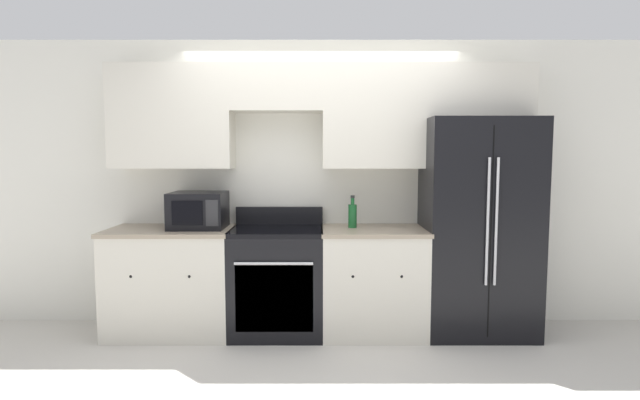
# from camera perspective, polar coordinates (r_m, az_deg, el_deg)

# --- Properties ---
(ground_plane) EXTENTS (12.00, 12.00, 0.00)m
(ground_plane) POSITION_cam_1_polar(r_m,az_deg,el_deg) (4.28, 0.01, -16.30)
(ground_plane) COLOR beige
(wall_back) EXTENTS (8.00, 0.39, 2.60)m
(wall_back) POSITION_cam_1_polar(r_m,az_deg,el_deg) (4.55, 0.28, 5.27)
(wall_back) COLOR silver
(wall_back) RESTS_ON ground_plane
(lower_cabinets_left) EXTENTS (1.08, 0.64, 0.93)m
(lower_cabinets_left) POSITION_cam_1_polar(r_m,az_deg,el_deg) (4.62, -16.71, -8.84)
(lower_cabinets_left) COLOR beige
(lower_cabinets_left) RESTS_ON ground_plane
(lower_cabinets_right) EXTENTS (0.91, 0.64, 0.93)m
(lower_cabinets_right) POSITION_cam_1_polar(r_m,az_deg,el_deg) (4.45, 5.98, -9.17)
(lower_cabinets_right) COLOR beige
(lower_cabinets_right) RESTS_ON ground_plane
(oven_range) EXTENTS (0.80, 0.65, 1.09)m
(oven_range) POSITION_cam_1_polar(r_m,az_deg,el_deg) (4.44, -5.01, -9.13)
(oven_range) COLOR black
(oven_range) RESTS_ON ground_plane
(refrigerator) EXTENTS (0.94, 0.77, 1.88)m
(refrigerator) POSITION_cam_1_polar(r_m,az_deg,el_deg) (4.60, 17.34, -2.89)
(refrigerator) COLOR black
(refrigerator) RESTS_ON ground_plane
(microwave) EXTENTS (0.47, 0.42, 0.31)m
(microwave) POSITION_cam_1_polar(r_m,az_deg,el_deg) (4.48, -13.84, -1.14)
(microwave) COLOR black
(microwave) RESTS_ON lower_cabinets_left
(bottle) EXTENTS (0.08, 0.08, 0.28)m
(bottle) POSITION_cam_1_polar(r_m,az_deg,el_deg) (4.39, 3.62, -1.71)
(bottle) COLOR #195928
(bottle) RESTS_ON lower_cabinets_right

